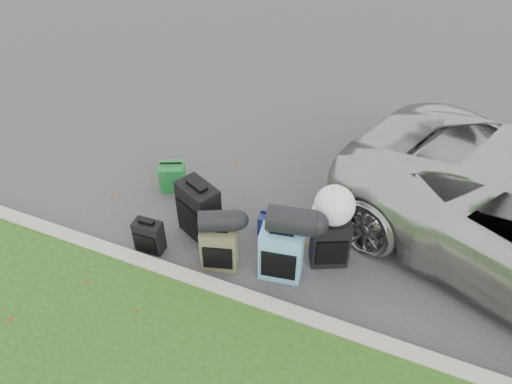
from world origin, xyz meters
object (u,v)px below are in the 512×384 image
at_px(suitcase_olive, 220,247).
at_px(suitcase_large_black_right, 330,242).
at_px(suitcase_large_black_left, 199,210).
at_px(suitcase_teal, 281,254).
at_px(tote_green, 173,177).
at_px(tote_navy, 270,224).
at_px(suitcase_small_black, 149,236).

bearing_deg(suitcase_olive, suitcase_large_black_right, 8.48).
xyz_separation_m(suitcase_large_black_left, suitcase_olive, (0.46, -0.39, -0.09)).
xyz_separation_m(suitcase_large_black_left, suitcase_teal, (1.17, -0.25, -0.04)).
height_order(suitcase_large_black_right, tote_green, suitcase_large_black_right).
distance_m(suitcase_olive, tote_navy, 0.81).
xyz_separation_m(suitcase_small_black, tote_navy, (1.23, 0.83, -0.07)).
xyz_separation_m(tote_green, tote_navy, (1.57, -0.31, -0.05)).
relative_size(suitcase_large_black_right, tote_navy, 2.28).
bearing_deg(tote_green, tote_navy, -35.83).
height_order(suitcase_olive, tote_green, suitcase_olive).
bearing_deg(tote_green, suitcase_teal, -49.48).
distance_m(suitcase_large_black_left, suitcase_large_black_right, 1.63).
distance_m(suitcase_small_black, suitcase_teal, 1.62).
height_order(suitcase_olive, tote_navy, suitcase_olive).
relative_size(suitcase_olive, suitcase_teal, 0.84).
distance_m(suitcase_large_black_right, tote_navy, 0.86).
bearing_deg(suitcase_large_black_right, tote_navy, 141.86).
distance_m(suitcase_small_black, tote_green, 1.18).
bearing_deg(suitcase_teal, tote_navy, 112.29).
distance_m(suitcase_teal, tote_green, 2.14).
xyz_separation_m(suitcase_olive, tote_navy, (0.34, 0.72, -0.14)).
bearing_deg(tote_navy, tote_green, 163.08).
bearing_deg(suitcase_small_black, tote_green, 103.15).
height_order(suitcase_teal, suitcase_large_black_right, suitcase_teal).
bearing_deg(suitcase_large_black_right, suitcase_olive, 179.48).
xyz_separation_m(suitcase_large_black_left, tote_navy, (0.80, 0.33, -0.23)).
height_order(suitcase_large_black_right, tote_navy, suitcase_large_black_right).
bearing_deg(tote_navy, suitcase_large_black_right, -18.20).
bearing_deg(suitcase_large_black_right, tote_green, 142.70).
height_order(suitcase_small_black, suitcase_olive, suitcase_olive).
relative_size(suitcase_olive, suitcase_large_black_right, 0.89).
xyz_separation_m(suitcase_olive, suitcase_teal, (0.70, 0.14, 0.05)).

